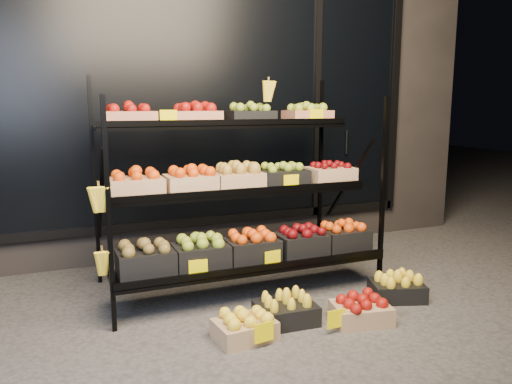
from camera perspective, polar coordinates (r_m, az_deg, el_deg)
name	(u,v)px	position (r m, az deg, el deg)	size (l,w,h in m)	color
ground	(271,316)	(3.54, 1.72, -14.00)	(24.00, 24.00, 0.00)	#514F4C
building	(176,76)	(5.71, -9.15, 12.93)	(6.00, 2.08, 3.50)	#2D2826
display_rack	(239,190)	(3.85, -1.96, 0.19)	(2.18, 1.02, 1.75)	black
tag_floor_a	(264,339)	(3.10, 0.93, -16.40)	(0.13, 0.01, 0.12)	#E5CE00
tag_floor_b	(336,325)	(3.32, 9.15, -14.74)	(0.13, 0.01, 0.12)	#E5CE00
floor_crate_left	(245,326)	(3.20, -1.32, -15.06)	(0.38, 0.30, 0.19)	tan
floor_crate_midleft	(286,310)	(3.41, 3.44, -13.29)	(0.41, 0.31, 0.20)	black
floor_crate_midright	(361,310)	(3.49, 11.91, -13.01)	(0.42, 0.34, 0.19)	tan
floor_crate_right	(397,287)	(3.94, 15.82, -10.43)	(0.45, 0.39, 0.19)	black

